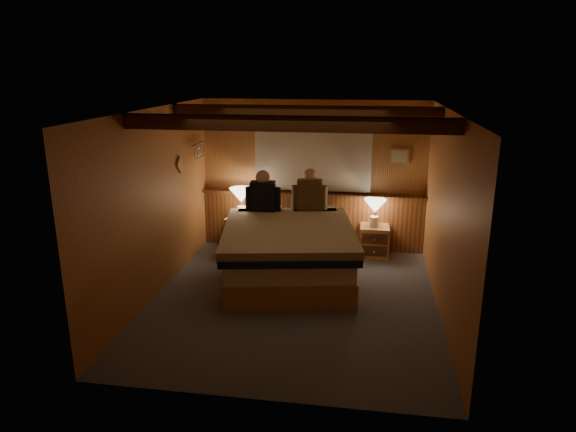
% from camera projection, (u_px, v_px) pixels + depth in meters
% --- Properties ---
extents(floor, '(4.20, 4.20, 0.00)m').
position_uv_depth(floor, '(294.00, 299.00, 6.61)').
color(floor, '#484B55').
rests_on(floor, ground).
extents(ceiling, '(4.20, 4.20, 0.00)m').
position_uv_depth(ceiling, '(295.00, 110.00, 5.94)').
color(ceiling, tan).
rests_on(ceiling, wall_back).
extents(wall_back, '(3.60, 0.00, 3.60)m').
position_uv_depth(wall_back, '(313.00, 175.00, 8.27)').
color(wall_back, '#C08144').
rests_on(wall_back, floor).
extents(wall_left, '(0.00, 4.20, 4.20)m').
position_uv_depth(wall_left, '(155.00, 204.00, 6.54)').
color(wall_left, '#C08144').
rests_on(wall_left, floor).
extents(wall_right, '(0.00, 4.20, 4.20)m').
position_uv_depth(wall_right, '(446.00, 216.00, 6.01)').
color(wall_right, '#C08144').
rests_on(wall_right, floor).
extents(wall_front, '(3.60, 0.00, 3.60)m').
position_uv_depth(wall_front, '(259.00, 277.00, 4.28)').
color(wall_front, '#C08144').
rests_on(wall_front, floor).
extents(wainscot, '(3.60, 0.23, 0.94)m').
position_uv_depth(wainscot, '(312.00, 219.00, 8.41)').
color(wainscot, brown).
rests_on(wainscot, wall_back).
extents(curtain_window, '(2.18, 0.09, 1.11)m').
position_uv_depth(curtain_window, '(313.00, 156.00, 8.11)').
color(curtain_window, '#442511').
rests_on(curtain_window, wall_back).
extents(ceiling_beams, '(3.60, 1.65, 0.16)m').
position_uv_depth(ceiling_beams, '(297.00, 117.00, 6.11)').
color(ceiling_beams, '#442511').
rests_on(ceiling_beams, ceiling).
extents(coat_rail, '(0.05, 0.55, 0.24)m').
position_uv_depth(coat_rail, '(199.00, 149.00, 7.90)').
color(coat_rail, silver).
rests_on(coat_rail, wall_left).
extents(framed_print, '(0.30, 0.04, 0.25)m').
position_uv_depth(framed_print, '(400.00, 156.00, 7.95)').
color(framed_print, '#A68153').
rests_on(framed_print, wall_back).
extents(bed, '(2.08, 2.53, 0.78)m').
position_uv_depth(bed, '(288.00, 250.00, 7.21)').
color(bed, tan).
rests_on(bed, floor).
extents(nightstand_left, '(0.58, 0.54, 0.56)m').
position_uv_depth(nightstand_left, '(244.00, 234.00, 8.31)').
color(nightstand_left, tan).
rests_on(nightstand_left, floor).
extents(nightstand_right, '(0.45, 0.41, 0.49)m').
position_uv_depth(nightstand_right, '(374.00, 241.00, 8.08)').
color(nightstand_right, tan).
rests_on(nightstand_right, floor).
extents(lamp_left, '(0.37, 0.37, 0.48)m').
position_uv_depth(lamp_left, '(241.00, 197.00, 8.14)').
color(lamp_left, silver).
rests_on(lamp_left, nightstand_left).
extents(lamp_right, '(0.34, 0.34, 0.44)m').
position_uv_depth(lamp_right, '(375.00, 208.00, 7.89)').
color(lamp_right, silver).
rests_on(lamp_right, nightstand_right).
extents(person_left, '(0.54, 0.24, 0.66)m').
position_uv_depth(person_left, '(263.00, 194.00, 7.76)').
color(person_left, black).
rests_on(person_left, bed).
extents(person_right, '(0.55, 0.25, 0.67)m').
position_uv_depth(person_right, '(310.00, 193.00, 7.83)').
color(person_right, '#4E371F').
rests_on(person_right, bed).
extents(duffel_bag, '(0.51, 0.36, 0.33)m').
position_uv_depth(duffel_bag, '(233.00, 247.00, 8.12)').
color(duffel_bag, black).
rests_on(duffel_bag, floor).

